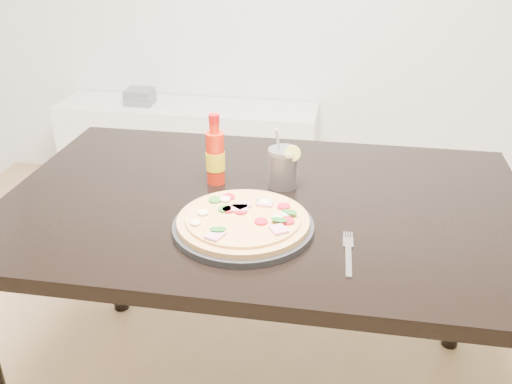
% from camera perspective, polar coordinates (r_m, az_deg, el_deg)
% --- Properties ---
extents(dining_table, '(1.40, 0.90, 0.75)m').
position_cam_1_polar(dining_table, '(1.57, 0.74, -3.39)').
color(dining_table, black).
rests_on(dining_table, ground).
extents(plate, '(0.34, 0.34, 0.02)m').
position_cam_1_polar(plate, '(1.39, -1.28, -3.48)').
color(plate, black).
rests_on(plate, dining_table).
extents(pizza, '(0.32, 0.32, 0.03)m').
position_cam_1_polar(pizza, '(1.38, -1.26, -2.77)').
color(pizza, tan).
rests_on(pizza, plate).
extents(hot_sauce_bottle, '(0.05, 0.05, 0.20)m').
position_cam_1_polar(hot_sauce_bottle, '(1.59, -4.09, 3.58)').
color(hot_sauce_bottle, red).
rests_on(hot_sauce_bottle, dining_table).
extents(cola_cup, '(0.09, 0.08, 0.17)m').
position_cam_1_polar(cola_cup, '(1.59, 2.72, 2.39)').
color(cola_cup, black).
rests_on(cola_cup, dining_table).
extents(fork, '(0.03, 0.19, 0.00)m').
position_cam_1_polar(fork, '(1.31, 9.22, -5.94)').
color(fork, silver).
rests_on(fork, dining_table).
extents(media_console, '(1.40, 0.34, 0.50)m').
position_cam_1_polar(media_console, '(3.20, -6.73, 4.34)').
color(media_console, white).
rests_on(media_console, ground).
extents(cd_stack, '(0.14, 0.12, 0.08)m').
position_cam_1_polar(cd_stack, '(3.16, -11.53, 9.34)').
color(cd_stack, slate).
rests_on(cd_stack, media_console).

